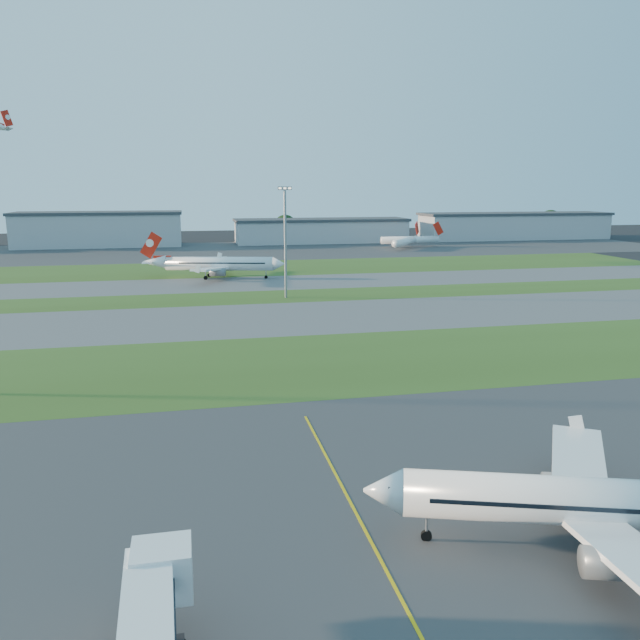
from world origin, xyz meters
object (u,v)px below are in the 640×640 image
object	(u,v)px
airliner_parked	(601,504)
light_mast_centre	(285,235)
mini_jet_far	(410,240)
airliner_taxiing	(218,264)
mini_jet_near	(407,241)

from	to	relation	value
airliner_parked	light_mast_centre	xyz separation A→B (m)	(-5.51, 108.53, 11.13)
airliner_parked	mini_jet_far	bearing A→B (deg)	91.45
airliner_taxiing	light_mast_centre	world-z (taller)	light_mast_centre
mini_jet_far	light_mast_centre	bearing A→B (deg)	-122.56
mini_jet_far	light_mast_centre	world-z (taller)	light_mast_centre
mini_jet_near	mini_jet_far	size ratio (longest dim) A/B	0.80
airliner_parked	light_mast_centre	distance (m)	109.24
airliner_parked	airliner_taxiing	xyz separation A→B (m)	(-19.44, 144.20, 0.48)
airliner_taxiing	mini_jet_near	bearing A→B (deg)	-125.31
mini_jet_far	mini_jet_near	bearing A→B (deg)	-121.98
airliner_parked	mini_jet_far	size ratio (longest dim) A/B	1.14
airliner_parked	light_mast_centre	world-z (taller)	light_mast_centre
mini_jet_near	light_mast_centre	size ratio (longest dim) A/B	0.89
mini_jet_near	airliner_parked	bearing A→B (deg)	-156.17
mini_jet_far	light_mast_centre	xyz separation A→B (m)	(-72.86, -114.82, 11.53)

